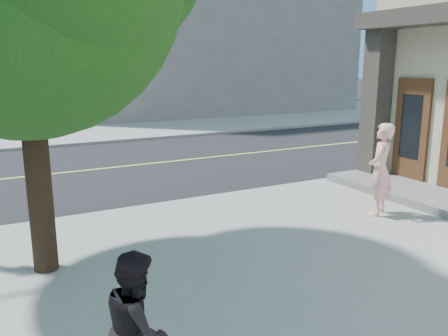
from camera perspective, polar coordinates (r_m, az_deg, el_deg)
sidewalk_ne at (r=33.84m, az=-5.08°, el=7.48°), size 29.00×25.00×0.12m
filler_ne at (r=34.57m, az=-4.86°, el=19.32°), size 18.00×16.00×14.00m
man_on_phone at (r=9.94m, az=18.66°, el=-0.19°), size 0.83×0.76×1.90m
pedestrian at (r=4.49m, az=-10.54°, el=-18.78°), size 0.75×0.85×1.47m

